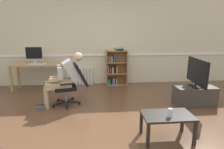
{
  "coord_description": "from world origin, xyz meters",
  "views": [
    {
      "loc": [
        -0.23,
        -3.26,
        1.66
      ],
      "look_at": [
        0.15,
        0.85,
        0.7
      ],
      "focal_mm": 30.11,
      "sensor_mm": 36.0,
      "label": 1
    }
  ],
  "objects": [
    {
      "name": "computer_mouse",
      "position": [
        -1.62,
        2.03,
        0.77
      ],
      "size": [
        0.06,
        0.1,
        0.03
      ],
      "primitive_type": "cube",
      "color": "white",
      "rests_on": "computer_desk"
    },
    {
      "name": "tv_stand",
      "position": [
        2.02,
        0.6,
        0.22
      ],
      "size": [
        0.9,
        0.42,
        0.44
      ],
      "color": "#3D3833",
      "rests_on": "ground_plane"
    },
    {
      "name": "office_chair",
      "position": [
        -0.75,
        0.92,
        0.52
      ],
      "size": [
        0.83,
        0.65,
        0.96
      ],
      "rotation": [
        0.0,
        0.0,
        -1.35
      ],
      "color": "black",
      "rests_on": "ground_plane"
    },
    {
      "name": "drinking_glass",
      "position": [
        0.87,
        -0.77,
        0.48
      ],
      "size": [
        0.06,
        0.06,
        0.13
      ],
      "primitive_type": "cylinder",
      "color": "silver",
      "rests_on": "coffee_table"
    },
    {
      "name": "back_wall",
      "position": [
        0.0,
        2.65,
        1.35
      ],
      "size": [
        12.0,
        0.13,
        2.7
      ],
      "color": "beige",
      "rests_on": "ground_plane"
    },
    {
      "name": "radiator",
      "position": [
        -0.76,
        2.54,
        0.26
      ],
      "size": [
        0.89,
        0.08,
        0.52
      ],
      "color": "white",
      "rests_on": "ground_plane"
    },
    {
      "name": "bookshelf",
      "position": [
        0.4,
        2.44,
        0.55
      ],
      "size": [
        0.66,
        0.29,
        1.15
      ],
      "color": "olive",
      "rests_on": "ground_plane"
    },
    {
      "name": "person_seated",
      "position": [
        -0.92,
        0.88,
        0.65
      ],
      "size": [
        1.05,
        0.52,
        1.2
      ],
      "rotation": [
        0.0,
        0.0,
        -1.35
      ],
      "color": "tan",
      "rests_on": "ground_plane"
    },
    {
      "name": "tv_screen",
      "position": [
        2.02,
        0.6,
        0.77
      ],
      "size": [
        0.23,
        0.97,
        0.63
      ],
      "rotation": [
        0.0,
        0.0,
        1.47
      ],
      "color": "black",
      "rests_on": "tv_stand"
    },
    {
      "name": "imac_monitor",
      "position": [
        -1.94,
        2.23,
        1.03
      ],
      "size": [
        0.49,
        0.14,
        0.48
      ],
      "color": "silver",
      "rests_on": "computer_desk"
    },
    {
      "name": "ground_plane",
      "position": [
        0.0,
        0.0,
        0.0
      ],
      "size": [
        18.0,
        18.0,
        0.0
      ],
      "primitive_type": "plane",
      "color": "brown"
    },
    {
      "name": "coffee_table",
      "position": [
        0.86,
        -0.69,
        0.35
      ],
      "size": [
        0.77,
        0.47,
        0.41
      ],
      "color": "black",
      "rests_on": "ground_plane"
    },
    {
      "name": "keyboard",
      "position": [
        -1.85,
        2.01,
        0.77
      ],
      "size": [
        0.44,
        0.12,
        0.02
      ],
      "primitive_type": "cube",
      "color": "silver",
      "rests_on": "computer_desk"
    },
    {
      "name": "computer_desk",
      "position": [
        -1.87,
        2.15,
        0.65
      ],
      "size": [
        1.35,
        0.6,
        0.76
      ],
      "color": "tan",
      "rests_on": "ground_plane"
    }
  ]
}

